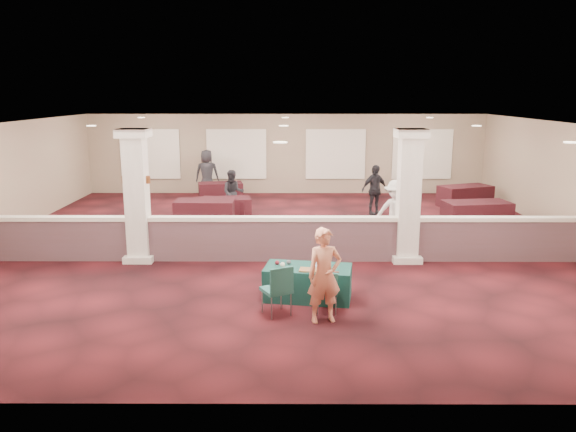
{
  "coord_description": "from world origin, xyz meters",
  "views": [
    {
      "loc": [
        0.18,
        -14.7,
        4.01
      ],
      "look_at": [
        0.12,
        -2.0,
        1.23
      ],
      "focal_mm": 35.0,
      "sensor_mm": 36.0,
      "label": 1
    }
  ],
  "objects_px": {
    "far_table_front_right": "(476,214)",
    "attendee_b": "(396,213)",
    "attendee_d": "(207,174)",
    "far_table_back_left": "(221,191)",
    "attendee_a": "(233,193)",
    "attendee_c": "(375,190)",
    "far_table_front_left": "(205,212)",
    "woman": "(324,275)",
    "far_table_front_center": "(223,209)",
    "far_table_back_right": "(465,196)",
    "conf_chair_side": "(279,286)",
    "near_table": "(308,283)",
    "conf_chair_main": "(327,289)",
    "far_table_back_center": "(224,209)"
  },
  "relations": [
    {
      "from": "far_table_front_center",
      "to": "attendee_d",
      "type": "distance_m",
      "value": 4.18
    },
    {
      "from": "far_table_back_center",
      "to": "attendee_a",
      "type": "xyz_separation_m",
      "value": [
        0.26,
        0.53,
        0.43
      ]
    },
    {
      "from": "far_table_front_center",
      "to": "far_table_back_right",
      "type": "bearing_deg",
      "value": 15.07
    },
    {
      "from": "attendee_b",
      "to": "conf_chair_main",
      "type": "bearing_deg",
      "value": -102.02
    },
    {
      "from": "near_table",
      "to": "far_table_front_right",
      "type": "height_order",
      "value": "far_table_front_right"
    },
    {
      "from": "far_table_back_right",
      "to": "far_table_back_left",
      "type": "bearing_deg",
      "value": 172.34
    },
    {
      "from": "near_table",
      "to": "woman",
      "type": "xyz_separation_m",
      "value": [
        0.25,
        -1.14,
        0.53
      ]
    },
    {
      "from": "attendee_c",
      "to": "attendee_d",
      "type": "distance_m",
      "value": 6.85
    },
    {
      "from": "attendee_c",
      "to": "far_table_back_center",
      "type": "bearing_deg",
      "value": 161.03
    },
    {
      "from": "conf_chair_side",
      "to": "far_table_back_left",
      "type": "relative_size",
      "value": 0.58
    },
    {
      "from": "far_table_front_left",
      "to": "conf_chair_side",
      "type": "bearing_deg",
      "value": -71.76
    },
    {
      "from": "attendee_c",
      "to": "attendee_d",
      "type": "bearing_deg",
      "value": 126.27
    },
    {
      "from": "conf_chair_side",
      "to": "far_table_back_right",
      "type": "relative_size",
      "value": 0.52
    },
    {
      "from": "conf_chair_main",
      "to": "attendee_a",
      "type": "distance_m",
      "value": 8.99
    },
    {
      "from": "attendee_a",
      "to": "attendee_c",
      "type": "distance_m",
      "value": 4.74
    },
    {
      "from": "far_table_front_right",
      "to": "far_table_back_center",
      "type": "distance_m",
      "value": 7.95
    },
    {
      "from": "conf_chair_side",
      "to": "attendee_a",
      "type": "distance_m",
      "value": 8.89
    },
    {
      "from": "conf_chair_side",
      "to": "woman",
      "type": "relative_size",
      "value": 0.56
    },
    {
      "from": "conf_chair_side",
      "to": "attendee_c",
      "type": "bearing_deg",
      "value": 42.92
    },
    {
      "from": "conf_chair_side",
      "to": "woman",
      "type": "xyz_separation_m",
      "value": [
        0.82,
        -0.24,
        0.29
      ]
    },
    {
      "from": "near_table",
      "to": "attendee_d",
      "type": "distance_m",
      "value": 11.68
    },
    {
      "from": "near_table",
      "to": "far_table_front_center",
      "type": "xyz_separation_m",
      "value": [
        -2.52,
        7.09,
        0.03
      ]
    },
    {
      "from": "attendee_b",
      "to": "attendee_c",
      "type": "height_order",
      "value": "attendee_b"
    },
    {
      "from": "far_table_front_left",
      "to": "far_table_front_right",
      "type": "relative_size",
      "value": 0.94
    },
    {
      "from": "far_table_front_center",
      "to": "far_table_back_right",
      "type": "xyz_separation_m",
      "value": [
        8.5,
        2.29,
        0.02
      ]
    },
    {
      "from": "attendee_c",
      "to": "attendee_d",
      "type": "height_order",
      "value": "attendee_d"
    },
    {
      "from": "attendee_d",
      "to": "far_table_back_center",
      "type": "bearing_deg",
      "value": 103.93
    },
    {
      "from": "far_table_front_right",
      "to": "attendee_d",
      "type": "relative_size",
      "value": 1.04
    },
    {
      "from": "conf_chair_main",
      "to": "far_table_front_right",
      "type": "bearing_deg",
      "value": 58.83
    },
    {
      "from": "conf_chair_side",
      "to": "attendee_a",
      "type": "height_order",
      "value": "attendee_a"
    },
    {
      "from": "conf_chair_main",
      "to": "far_table_back_center",
      "type": "xyz_separation_m",
      "value": [
        -2.86,
        8.07,
        -0.15
      ]
    },
    {
      "from": "far_table_front_center",
      "to": "far_table_back_left",
      "type": "height_order",
      "value": "far_table_front_center"
    },
    {
      "from": "far_table_front_left",
      "to": "far_table_front_center",
      "type": "xyz_separation_m",
      "value": [
        0.5,
        0.52,
        -0.01
      ]
    },
    {
      "from": "far_table_back_left",
      "to": "attendee_a",
      "type": "distance_m",
      "value": 2.9
    },
    {
      "from": "far_table_front_left",
      "to": "attendee_c",
      "type": "xyz_separation_m",
      "value": [
        5.5,
        1.35,
        0.47
      ]
    },
    {
      "from": "far_table_front_left",
      "to": "far_table_back_center",
      "type": "relative_size",
      "value": 1.13
    },
    {
      "from": "woman",
      "to": "far_table_back_left",
      "type": "xyz_separation_m",
      "value": [
        -3.28,
        11.73,
        -0.53
      ]
    },
    {
      "from": "far_table_front_left",
      "to": "attendee_d",
      "type": "xyz_separation_m",
      "value": [
        -0.58,
        4.52,
        0.57
      ]
    },
    {
      "from": "far_table_back_center",
      "to": "conf_chair_main",
      "type": "bearing_deg",
      "value": -70.5
    },
    {
      "from": "attendee_a",
      "to": "attendee_d",
      "type": "bearing_deg",
      "value": 105.68
    },
    {
      "from": "far_table_front_right",
      "to": "attendee_b",
      "type": "height_order",
      "value": "attendee_b"
    },
    {
      "from": "far_table_front_right",
      "to": "far_table_front_left",
      "type": "bearing_deg",
      "value": 176.99
    },
    {
      "from": "far_table_front_right",
      "to": "far_table_back_left",
      "type": "bearing_deg",
      "value": 151.92
    },
    {
      "from": "far_table_front_left",
      "to": "far_table_front_right",
      "type": "distance_m",
      "value": 8.37
    },
    {
      "from": "far_table_front_center",
      "to": "far_table_front_right",
      "type": "xyz_separation_m",
      "value": [
        7.86,
        -0.96,
        0.04
      ]
    },
    {
      "from": "conf_chair_side",
      "to": "far_table_front_right",
      "type": "height_order",
      "value": "conf_chair_side"
    },
    {
      "from": "attendee_a",
      "to": "attendee_c",
      "type": "relative_size",
      "value": 0.9
    },
    {
      "from": "attendee_a",
      "to": "attendee_b",
      "type": "xyz_separation_m",
      "value": [
        4.74,
        -3.73,
        0.12
      ]
    },
    {
      "from": "conf_chair_main",
      "to": "far_table_front_left",
      "type": "relative_size",
      "value": 0.44
    },
    {
      "from": "attendee_c",
      "to": "far_table_front_left",
      "type": "bearing_deg",
      "value": 167.65
    }
  ]
}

